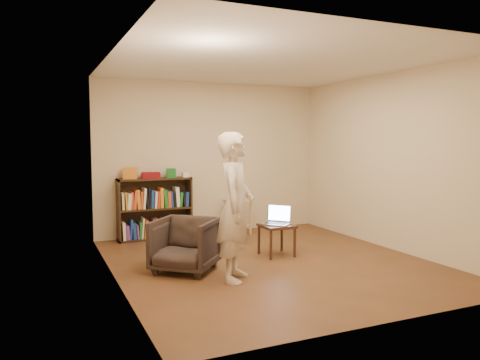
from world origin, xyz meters
name	(u,v)px	position (x,y,z in m)	size (l,w,h in m)	color
floor	(270,262)	(0.00, 0.00, 0.00)	(4.50, 4.50, 0.00)	#4A3017
ceiling	(271,63)	(0.00, 0.00, 2.60)	(4.50, 4.50, 0.00)	white
wall_back	(211,158)	(0.00, 2.25, 1.30)	(4.00, 4.00, 0.00)	beige
wall_left	(114,168)	(-2.00, 0.00, 1.30)	(4.50, 4.50, 0.00)	beige
wall_right	(391,162)	(2.00, 0.00, 1.30)	(4.50, 4.50, 0.00)	beige
bookshelf	(155,212)	(-1.04, 2.09, 0.44)	(1.20, 0.30, 1.00)	black
box_yellow	(130,173)	(-1.44, 2.07, 1.09)	(0.22, 0.16, 0.18)	orange
red_cloth	(151,175)	(-1.10, 2.07, 1.05)	(0.28, 0.21, 0.09)	maroon
box_green	(171,173)	(-0.77, 2.06, 1.07)	(0.15, 0.15, 0.15)	#1B6824
box_white	(185,175)	(-0.53, 2.06, 1.04)	(0.10, 0.10, 0.08)	silver
stool	(238,206)	(0.36, 1.89, 0.48)	(0.41, 0.41, 0.59)	tan
armchair	(185,245)	(-1.16, 0.06, 0.33)	(0.71, 0.73, 0.66)	#322721
side_table	(277,230)	(0.25, 0.30, 0.36)	(0.43, 0.43, 0.44)	black
laptop	(277,220)	(0.28, 0.33, 0.50)	(0.45, 0.46, 0.27)	#B2B2B7
person	(235,207)	(-0.72, -0.52, 0.86)	(0.62, 0.41, 1.71)	beige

